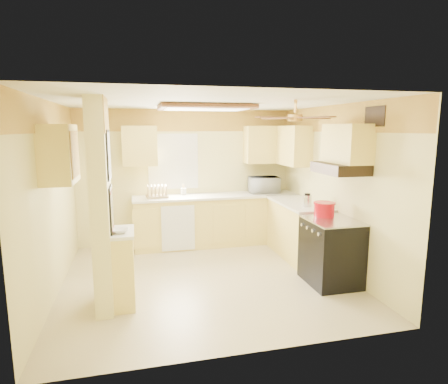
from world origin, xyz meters
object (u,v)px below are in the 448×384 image
object	(u,v)px
microwave	(264,185)
bowl	(120,231)
dutch_oven	(324,209)
kettle	(307,200)
stove	(331,251)

from	to	relation	value
microwave	bowl	xyz separation A→B (m)	(-2.59, -2.26, -0.13)
dutch_oven	microwave	bearing A→B (deg)	96.19
kettle	bowl	bearing A→B (deg)	-162.64
stove	microwave	distance (m)	2.27
stove	microwave	size ratio (longest dim) A/B	1.66
kettle	stove	bearing A→B (deg)	-90.04
microwave	kettle	distance (m)	1.40
bowl	dutch_oven	bearing A→B (deg)	6.17
microwave	bowl	distance (m)	3.44
microwave	dutch_oven	xyz separation A→B (m)	(0.21, -1.96, -0.07)
dutch_oven	stove	bearing A→B (deg)	-85.09
dutch_oven	bowl	bearing A→B (deg)	-173.83
dutch_oven	kettle	xyz separation A→B (m)	(0.02, 0.58, 0.02)
stove	bowl	distance (m)	2.86
microwave	dutch_oven	size ratio (longest dim) A/B	1.80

